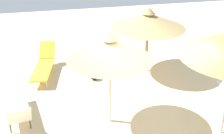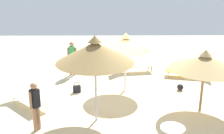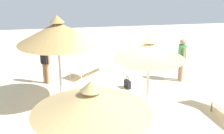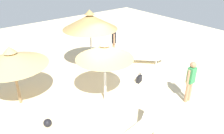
{
  "view_description": "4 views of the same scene",
  "coord_description": "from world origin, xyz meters",
  "px_view_note": "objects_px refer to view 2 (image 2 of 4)",
  "views": [
    {
      "loc": [
        5.85,
        -2.16,
        4.71
      ],
      "look_at": [
        -0.56,
        -0.65,
        1.52
      ],
      "focal_mm": 47.49,
      "sensor_mm": 36.0,
      "label": 1
    },
    {
      "loc": [
        0.2,
        10.31,
        4.7
      ],
      "look_at": [
        0.12,
        -0.04,
        1.28
      ],
      "focal_mm": 44.91,
      "sensor_mm": 36.0,
      "label": 2
    },
    {
      "loc": [
        -8.74,
        1.58,
        4.62
      ],
      "look_at": [
        -0.33,
        0.33,
        1.56
      ],
      "focal_mm": 49.99,
      "sensor_mm": 36.0,
      "label": 3
    },
    {
      "loc": [
        -4.69,
        -6.54,
        5.03
      ],
      "look_at": [
        0.32,
        -0.19,
        1.0
      ],
      "focal_mm": 35.78,
      "sensor_mm": 36.0,
      "label": 4
    }
  ],
  "objects_px": {
    "person_standing_far_right": "(72,56)",
    "side_table_round": "(172,133)",
    "lounge_chair_far_left": "(190,70)",
    "handbag": "(77,89)",
    "parasol_umbrella_near_left": "(205,62)",
    "beach_ball": "(180,87)",
    "lounge_chair_near_right": "(132,64)",
    "parasol_umbrella_back": "(126,44)",
    "parasol_umbrella_front": "(95,52)",
    "lounge_chair_center": "(26,96)",
    "person_standing_edge": "(35,104)"
  },
  "relations": [
    {
      "from": "parasol_umbrella_near_left",
      "to": "person_standing_far_right",
      "type": "relative_size",
      "value": 1.5
    },
    {
      "from": "parasol_umbrella_near_left",
      "to": "beach_ball",
      "type": "distance_m",
      "value": 2.56
    },
    {
      "from": "parasol_umbrella_back",
      "to": "lounge_chair_center",
      "type": "bearing_deg",
      "value": 20.01
    },
    {
      "from": "parasol_umbrella_near_left",
      "to": "handbag",
      "type": "distance_m",
      "value": 5.23
    },
    {
      "from": "lounge_chair_near_right",
      "to": "handbag",
      "type": "distance_m",
      "value": 3.59
    },
    {
      "from": "lounge_chair_far_left",
      "to": "handbag",
      "type": "bearing_deg",
      "value": 18.95
    },
    {
      "from": "lounge_chair_center",
      "to": "handbag",
      "type": "relative_size",
      "value": 4.19
    },
    {
      "from": "beach_ball",
      "to": "parasol_umbrella_back",
      "type": "bearing_deg",
      "value": 0.06
    },
    {
      "from": "lounge_chair_near_right",
      "to": "beach_ball",
      "type": "distance_m",
      "value": 3.01
    },
    {
      "from": "person_standing_far_right",
      "to": "handbag",
      "type": "relative_size",
      "value": 3.56
    },
    {
      "from": "beach_ball",
      "to": "parasol_umbrella_near_left",
      "type": "bearing_deg",
      "value": 97.9
    },
    {
      "from": "lounge_chair_far_left",
      "to": "person_standing_edge",
      "type": "bearing_deg",
      "value": 37.65
    },
    {
      "from": "handbag",
      "to": "parasol_umbrella_front",
      "type": "bearing_deg",
      "value": 111.22
    },
    {
      "from": "person_standing_far_right",
      "to": "parasol_umbrella_back",
      "type": "bearing_deg",
      "value": 141.28
    },
    {
      "from": "parasol_umbrella_back",
      "to": "person_standing_edge",
      "type": "xyz_separation_m",
      "value": [
        2.95,
        3.17,
        -1.15
      ]
    },
    {
      "from": "person_standing_far_right",
      "to": "beach_ball",
      "type": "bearing_deg",
      "value": 157.76
    },
    {
      "from": "lounge_chair_far_left",
      "to": "side_table_round",
      "type": "xyz_separation_m",
      "value": [
        2.08,
        5.68,
        0.05
      ]
    },
    {
      "from": "lounge_chair_near_right",
      "to": "person_standing_far_right",
      "type": "distance_m",
      "value": 3.02
    },
    {
      "from": "parasol_umbrella_back",
      "to": "person_standing_far_right",
      "type": "bearing_deg",
      "value": -38.72
    },
    {
      "from": "lounge_chair_near_right",
      "to": "side_table_round",
      "type": "bearing_deg",
      "value": 95.8
    },
    {
      "from": "parasol_umbrella_back",
      "to": "side_table_round",
      "type": "distance_m",
      "value": 4.54
    },
    {
      "from": "person_standing_far_right",
      "to": "side_table_round",
      "type": "distance_m",
      "value": 7.07
    },
    {
      "from": "handbag",
      "to": "parasol_umbrella_back",
      "type": "bearing_deg",
      "value": -174.22
    },
    {
      "from": "parasol_umbrella_near_left",
      "to": "lounge_chair_near_right",
      "type": "distance_m",
      "value": 4.95
    },
    {
      "from": "person_standing_far_right",
      "to": "lounge_chair_near_right",
      "type": "bearing_deg",
      "value": -173.09
    },
    {
      "from": "parasol_umbrella_back",
      "to": "parasol_umbrella_front",
      "type": "bearing_deg",
      "value": 66.94
    },
    {
      "from": "lounge_chair_near_right",
      "to": "beach_ball",
      "type": "bearing_deg",
      "value": 128.82
    },
    {
      "from": "person_standing_far_right",
      "to": "handbag",
      "type": "height_order",
      "value": "person_standing_far_right"
    },
    {
      "from": "parasol_umbrella_back",
      "to": "person_standing_far_right",
      "type": "relative_size",
      "value": 1.51
    },
    {
      "from": "person_standing_far_right",
      "to": "lounge_chair_far_left",
      "type": "bearing_deg",
      "value": 176.15
    },
    {
      "from": "person_standing_far_right",
      "to": "beach_ball",
      "type": "xyz_separation_m",
      "value": [
        -4.84,
        1.98,
        -0.81
      ]
    },
    {
      "from": "parasol_umbrella_near_left",
      "to": "lounge_chair_far_left",
      "type": "distance_m",
      "value": 3.84
    },
    {
      "from": "parasol_umbrella_near_left",
      "to": "lounge_chair_near_right",
      "type": "relative_size",
      "value": 1.24
    },
    {
      "from": "parasol_umbrella_near_left",
      "to": "lounge_chair_near_right",
      "type": "height_order",
      "value": "parasol_umbrella_near_left"
    },
    {
      "from": "side_table_round",
      "to": "beach_ball",
      "type": "relative_size",
      "value": 2.57
    },
    {
      "from": "parasol_umbrella_near_left",
      "to": "parasol_umbrella_front",
      "type": "distance_m",
      "value": 3.84
    },
    {
      "from": "handbag",
      "to": "side_table_round",
      "type": "bearing_deg",
      "value": 129.27
    },
    {
      "from": "lounge_chair_far_left",
      "to": "parasol_umbrella_back",
      "type": "bearing_deg",
      "value": 26.38
    },
    {
      "from": "lounge_chair_center",
      "to": "handbag",
      "type": "height_order",
      "value": "lounge_chair_center"
    },
    {
      "from": "parasol_umbrella_back",
      "to": "lounge_chair_far_left",
      "type": "height_order",
      "value": "parasol_umbrella_back"
    },
    {
      "from": "parasol_umbrella_back",
      "to": "lounge_chair_center",
      "type": "height_order",
      "value": "parasol_umbrella_back"
    },
    {
      "from": "side_table_round",
      "to": "beach_ball",
      "type": "height_order",
      "value": "side_table_round"
    },
    {
      "from": "person_standing_edge",
      "to": "side_table_round",
      "type": "xyz_separation_m",
      "value": [
        -4.09,
        0.91,
        -0.49
      ]
    },
    {
      "from": "parasol_umbrella_front",
      "to": "handbag",
      "type": "bearing_deg",
      "value": -68.78
    },
    {
      "from": "lounge_chair_center",
      "to": "lounge_chair_near_right",
      "type": "relative_size",
      "value": 0.97
    },
    {
      "from": "handbag",
      "to": "side_table_round",
      "type": "height_order",
      "value": "side_table_round"
    },
    {
      "from": "person_standing_edge",
      "to": "lounge_chair_far_left",
      "type": "bearing_deg",
      "value": -142.35
    },
    {
      "from": "parasol_umbrella_near_left",
      "to": "lounge_chair_center",
      "type": "height_order",
      "value": "parasol_umbrella_near_left"
    },
    {
      "from": "lounge_chair_center",
      "to": "lounge_chair_near_right",
      "type": "xyz_separation_m",
      "value": [
        -4.29,
        -3.72,
        0.07
      ]
    },
    {
      "from": "parasol_umbrella_back",
      "to": "person_standing_far_right",
      "type": "distance_m",
      "value": 3.35
    }
  ]
}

